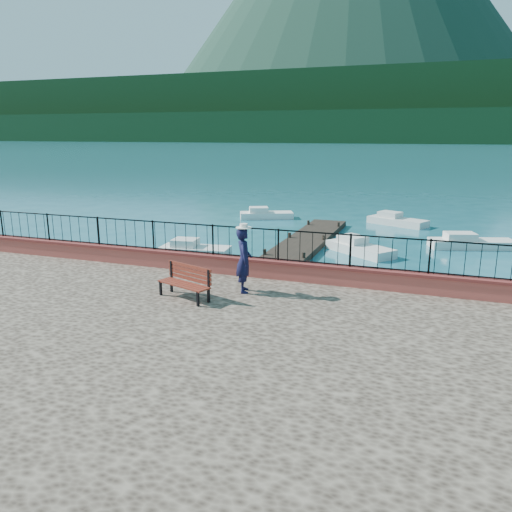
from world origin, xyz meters
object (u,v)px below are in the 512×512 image
Objects in this scene: boat_1 at (360,245)px; boat_0 at (195,247)px; park_bench at (185,289)px; boat_3 at (266,213)px; boat_2 at (472,240)px; person at (244,260)px; boat_4 at (398,219)px.

boat_0 is at bearing -120.16° from boat_1.
boat_3 is (-4.43, 19.96, -1.08)m from park_bench.
park_bench reaches higher than boat_3.
boat_1 is 0.86× the size of boat_2.
boat_0 is 0.92× the size of boat_3.
park_bench is at bearing 107.14° from person.
person is 0.45× the size of boat_2.
person reaches higher than boat_1.
boat_0 is at bearing 134.25° from park_bench.
boat_4 is (8.28, 11.54, 0.00)m from boat_0.
person is at bearing 59.54° from park_bench.
park_bench is 0.49× the size of boat_1.
person reaches higher than boat_0.
boat_1 is at bearing -71.82° from boat_4.
boat_0 is 7.83m from boat_1.
boat_0 is 13.75m from boat_2.
boat_1 and boat_2 have the same top height.
boat_3 is at bearing -6.57° from person.
park_bench is at bearing -71.79° from boat_0.
park_bench is 0.53× the size of boat_0.
boat_3 is at bearing 141.47° from boat_2.
boat_0 and boat_2 have the same top height.
boat_2 is 1.16× the size of boat_3.
person reaches higher than boat_2.
boat_3 is (-5.72, 18.85, -1.72)m from person.
boat_3 is at bearing -151.51° from boat_4.
park_bench reaches higher than boat_1.
boat_0 and boat_4 have the same top height.
boat_1 is 5.95m from boat_2.
boat_3 is (-0.23, 11.07, 0.00)m from boat_0.
boat_2 and boat_4 have the same top height.
park_bench is 1.82m from person.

